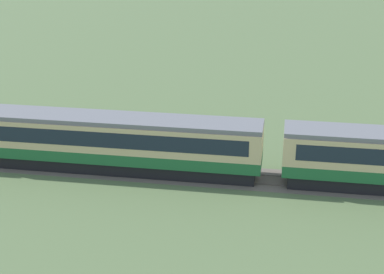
{
  "coord_description": "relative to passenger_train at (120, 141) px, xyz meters",
  "views": [
    {
      "loc": [
        -13.54,
        -34.42,
        17.4
      ],
      "look_at": [
        -19.43,
        1.28,
        3.0
      ],
      "focal_mm": 55.0,
      "sensor_mm": 36.0,
      "label": 1
    }
  ],
  "objects": [
    {
      "name": "railway_track",
      "position": [
        -8.22,
        0.0,
        -2.17
      ],
      "size": [
        152.52,
        3.6,
        0.04
      ],
      "color": "#665B51",
      "rests_on": "ground_plane"
    },
    {
      "name": "passenger_train",
      "position": [
        0.0,
        0.0,
        0.0
      ],
      "size": [
        106.21,
        2.91,
        3.93
      ],
      "color": "#1E6033",
      "rests_on": "ground_plane"
    }
  ]
}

